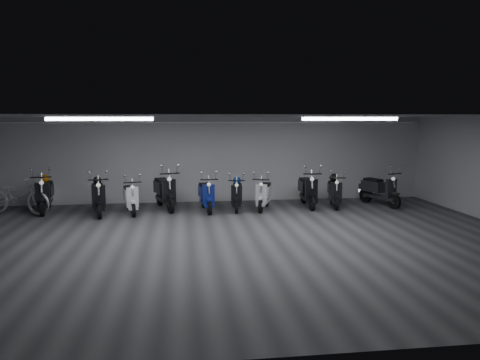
{
  "coord_description": "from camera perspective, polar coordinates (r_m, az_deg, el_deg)",
  "views": [
    {
      "loc": [
        -1.13,
        -9.8,
        2.76
      ],
      "look_at": [
        0.44,
        2.5,
        1.05
      ],
      "focal_mm": 33.71,
      "sensor_mm": 36.0,
      "label": 1
    }
  ],
  "objects": [
    {
      "name": "scooter_9",
      "position": [
        14.89,
        17.31,
        -0.58
      ],
      "size": [
        1.22,
        1.9,
        1.34
      ],
      "primitive_type": null,
      "rotation": [
        0.0,
        0.0,
        0.37
      ],
      "color": "black",
      "rests_on": "floor"
    },
    {
      "name": "helmet_1",
      "position": [
        13.76,
        -0.38,
        -0.07
      ],
      "size": [
        0.24,
        0.24,
        0.24
      ],
      "primitive_type": "sphere",
      "color": "navy",
      "rests_on": "scooter_5"
    },
    {
      "name": "scooter_3",
      "position": [
        13.82,
        -9.51,
        -0.73
      ],
      "size": [
        1.17,
        2.05,
        1.45
      ],
      "primitive_type": null,
      "rotation": [
        0.0,
        0.0,
        0.29
      ],
      "color": "black",
      "rests_on": "floor"
    },
    {
      "name": "helmet_3",
      "position": [
        13.72,
        -17.62,
        -0.07
      ],
      "size": [
        0.24,
        0.24,
        0.24
      ],
      "primitive_type": "sphere",
      "color": "black",
      "rests_on": "scooter_1"
    },
    {
      "name": "fluor_strip_left",
      "position": [
        10.96,
        -17.26,
        7.4
      ],
      "size": [
        2.4,
        0.18,
        0.08
      ],
      "primitive_type": "cube",
      "color": "white",
      "rests_on": "ceiling"
    },
    {
      "name": "back_wall",
      "position": [
        14.91,
        -2.92,
        2.61
      ],
      "size": [
        14.0,
        0.01,
        2.8
      ],
      "primitive_type": "cube",
      "color": "#A5A5A7",
      "rests_on": "ground"
    },
    {
      "name": "scooter_1",
      "position": [
        13.51,
        -17.54,
        -1.39
      ],
      "size": [
        0.97,
        1.9,
        1.35
      ],
      "primitive_type": null,
      "rotation": [
        0.0,
        0.0,
        0.21
      ],
      "color": "black",
      "rests_on": "floor"
    },
    {
      "name": "bicycle",
      "position": [
        14.46,
        -26.34,
        -1.3
      ],
      "size": [
        2.18,
        1.41,
        1.33
      ],
      "primitive_type": "imported",
      "rotation": [
        0.0,
        0.0,
        1.21
      ],
      "color": "silver",
      "rests_on": "floor"
    },
    {
      "name": "scooter_0",
      "position": [
        14.41,
        -23.49,
        -1.05
      ],
      "size": [
        0.89,
        1.93,
        1.39
      ],
      "primitive_type": null,
      "rotation": [
        0.0,
        0.0,
        0.15
      ],
      "color": "black",
      "rests_on": "floor"
    },
    {
      "name": "scooter_5",
      "position": [
        13.57,
        -0.39,
        -1.3
      ],
      "size": [
        0.76,
        1.67,
        1.2
      ],
      "primitive_type": null,
      "rotation": [
        0.0,
        0.0,
        -0.14
      ],
      "color": "black",
      "rests_on": "floor"
    },
    {
      "name": "floor",
      "position": [
        10.24,
        -0.69,
        -7.81
      ],
      "size": [
        14.0,
        10.0,
        0.01
      ],
      "primitive_type": "cube",
      "color": "#37373A",
      "rests_on": "ground"
    },
    {
      "name": "ceiling",
      "position": [
        9.86,
        -0.72,
        8.11
      ],
      "size": [
        14.0,
        10.0,
        0.01
      ],
      "primitive_type": "cube",
      "color": "slate",
      "rests_on": "ground"
    },
    {
      "name": "fluor_strip_right",
      "position": [
        11.56,
        13.76,
        7.53
      ],
      "size": [
        2.4,
        0.18,
        0.08
      ],
      "primitive_type": "cube",
      "color": "white",
      "rests_on": "ceiling"
    },
    {
      "name": "scooter_6",
      "position": [
        13.62,
        3.03,
        -1.22
      ],
      "size": [
        1.07,
        1.74,
        1.23
      ],
      "primitive_type": null,
      "rotation": [
        0.0,
        0.0,
        -0.34
      ],
      "color": "silver",
      "rests_on": "floor"
    },
    {
      "name": "helmet_0",
      "position": [
        14.63,
        -23.42,
        0.19
      ],
      "size": [
        0.23,
        0.23,
        0.23
      ],
      "primitive_type": "sphere",
      "color": "orange",
      "rests_on": "scooter_0"
    },
    {
      "name": "front_wall",
      "position": [
        5.11,
        5.82,
        -7.62
      ],
      "size": [
        14.0,
        0.01,
        2.8
      ],
      "primitive_type": "cube",
      "color": "#A5A5A7",
      "rests_on": "ground"
    },
    {
      "name": "conduit",
      "position": [
        14.76,
        -2.93,
        7.3
      ],
      "size": [
        13.6,
        0.05,
        0.05
      ],
      "primitive_type": "cylinder",
      "rotation": [
        0.0,
        1.57,
        0.0
      ],
      "color": "white",
      "rests_on": "back_wall"
    },
    {
      "name": "helmet_2",
      "position": [
        14.5,
        11.81,
        0.29
      ],
      "size": [
        0.27,
        0.27,
        0.27
      ],
      "primitive_type": "sphere",
      "color": "black",
      "rests_on": "scooter_8"
    },
    {
      "name": "scooter_7",
      "position": [
        14.17,
        8.59,
        -0.64
      ],
      "size": [
        0.72,
        1.89,
        1.38
      ],
      "primitive_type": null,
      "rotation": [
        0.0,
        0.0,
        -0.06
      ],
      "color": "black",
      "rests_on": "floor"
    },
    {
      "name": "scooter_2",
      "position": [
        13.44,
        -13.69,
        -1.58
      ],
      "size": [
        0.91,
        1.72,
        1.22
      ],
      "primitive_type": null,
      "rotation": [
        0.0,
        0.0,
        0.23
      ],
      "color": "silver",
      "rests_on": "floor"
    },
    {
      "name": "scooter_4",
      "position": [
        13.39,
        -4.29,
        -1.29
      ],
      "size": [
        0.74,
        1.76,
        1.28
      ],
      "primitive_type": null,
      "rotation": [
        0.0,
        0.0,
        0.1
      ],
      "color": "navy",
      "rests_on": "floor"
    },
    {
      "name": "scooter_8",
      "position": [
        14.32,
        11.89,
        -0.94
      ],
      "size": [
        0.88,
        1.72,
        1.22
      ],
      "primitive_type": null,
      "rotation": [
        0.0,
        0.0,
        -0.21
      ],
      "color": "black",
      "rests_on": "floor"
    }
  ]
}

